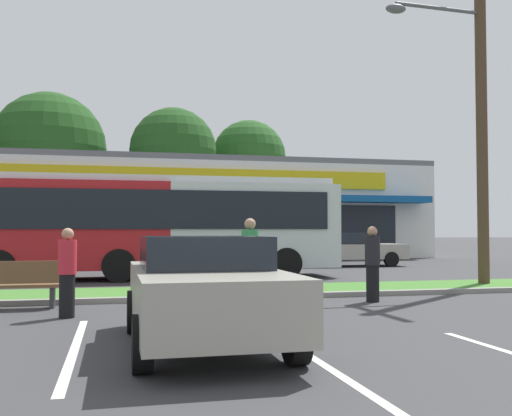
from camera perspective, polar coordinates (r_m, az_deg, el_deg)
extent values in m
cube|color=#427A2D|center=(14.60, -1.29, -8.03)|extent=(56.00, 2.20, 0.12)
cube|color=gray|center=(13.42, -0.18, -8.54)|extent=(56.00, 0.24, 0.12)
cube|color=silver|center=(8.29, -17.09, -12.80)|extent=(0.12, 4.80, 0.01)
cube|color=silver|center=(6.45, 8.64, -15.97)|extent=(0.12, 4.80, 0.01)
cube|color=silver|center=(36.42, -10.02, -0.48)|extent=(31.08, 12.08, 5.24)
cube|color=black|center=(30.34, -9.34, -2.12)|extent=(26.11, 0.08, 2.72)
cube|color=#0F4C8C|center=(29.73, -9.23, 1.11)|extent=(29.22, 1.40, 0.35)
cube|color=gold|center=(30.42, -9.30, 3.02)|extent=(24.87, 0.16, 0.94)
cube|color=slate|center=(36.61, -9.99, 3.86)|extent=(31.08, 12.08, 0.30)
cylinder|color=#473323|center=(45.72, -19.44, -1.20)|extent=(0.44, 0.44, 4.49)
sphere|color=#1E4719|center=(46.11, -19.36, 5.44)|extent=(8.24, 8.24, 8.24)
cylinder|color=#473323|center=(44.41, -8.03, -0.88)|extent=(0.44, 0.44, 5.09)
sphere|color=#1E4719|center=(44.80, -7.99, 5.48)|extent=(6.46, 6.46, 6.46)
cylinder|color=#473323|center=(48.09, -0.70, -0.89)|extent=(0.44, 0.44, 5.29)
sphere|color=#23511E|center=(48.45, -0.69, 4.93)|extent=(6.04, 6.04, 6.04)
cylinder|color=#4C3826|center=(17.54, 20.91, 10.05)|extent=(0.30, 0.30, 10.44)
cylinder|color=#59595B|center=(17.45, 17.23, 17.93)|extent=(2.60, 0.23, 0.10)
ellipsoid|color=#59595B|center=(16.75, 13.33, 18.21)|extent=(0.56, 0.32, 0.24)
cube|color=#AD191E|center=(19.42, -18.45, -1.62)|extent=(6.74, 2.65, 2.70)
cube|color=silver|center=(19.75, -0.56, -1.74)|extent=(5.52, 2.63, 2.70)
cube|color=silver|center=(19.40, -10.30, 2.59)|extent=(11.74, 2.47, 0.20)
cube|color=black|center=(18.04, -10.16, -0.12)|extent=(11.22, 0.23, 1.19)
cube|color=black|center=(20.51, 7.04, -0.84)|extent=(0.09, 2.17, 1.51)
cylinder|color=black|center=(21.12, 1.21, -5.03)|extent=(1.00, 0.31, 1.00)
cylinder|color=black|center=(18.86, 2.92, -5.37)|extent=(1.00, 0.31, 1.00)
cylinder|color=black|center=(20.51, -13.05, -5.06)|extent=(1.00, 0.31, 1.00)
cylinder|color=black|center=(18.17, -13.10, -5.43)|extent=(1.00, 0.31, 1.00)
cylinder|color=black|center=(20.81, -22.35, -4.91)|extent=(1.00, 0.31, 1.00)
cube|color=brown|center=(12.66, -21.79, -6.99)|extent=(1.60, 0.45, 0.06)
cube|color=brown|center=(12.45, -21.91, -5.79)|extent=(1.60, 0.06, 0.44)
cube|color=#333338|center=(12.61, -19.05, -8.08)|extent=(0.08, 0.36, 0.45)
cylinder|color=black|center=(25.41, -21.45, -4.81)|extent=(0.64, 0.22, 0.64)
cylinder|color=black|center=(23.66, -22.05, -5.00)|extent=(0.64, 0.22, 0.64)
cube|color=#9E998C|center=(26.14, 9.36, -4.15)|extent=(4.44, 1.79, 0.64)
cube|color=black|center=(26.04, 8.91, -2.92)|extent=(2.00, 1.57, 0.48)
cylinder|color=black|center=(27.48, 11.33, -4.71)|extent=(0.64, 0.22, 0.64)
cylinder|color=black|center=(25.95, 12.91, -4.85)|extent=(0.64, 0.22, 0.64)
cylinder|color=black|center=(26.45, 5.89, -4.84)|extent=(0.64, 0.22, 0.64)
cylinder|color=black|center=(24.85, 7.20, -5.00)|extent=(0.64, 0.22, 0.64)
cube|color=#9E998C|center=(7.97, -5.00, -8.41)|extent=(1.83, 4.20, 0.72)
cube|color=black|center=(8.14, -5.21, -4.25)|extent=(1.61, 1.89, 0.43)
cylinder|color=black|center=(6.95, 3.88, -12.32)|extent=(0.22, 0.64, 0.64)
cylinder|color=black|center=(6.66, -10.91, -12.75)|extent=(0.22, 0.64, 0.64)
cylinder|color=black|center=(9.44, -0.90, -9.64)|extent=(0.22, 0.64, 0.64)
cylinder|color=black|center=(9.23, -11.64, -9.77)|extent=(0.22, 0.64, 0.64)
cylinder|color=#726651|center=(12.65, -0.59, -7.21)|extent=(0.31, 0.31, 0.87)
cylinder|color=#338C4C|center=(12.61, -0.58, -3.66)|extent=(0.36, 0.36, 0.69)
sphere|color=tan|center=(12.60, -0.58, -1.54)|extent=(0.24, 0.24, 0.24)
cylinder|color=black|center=(13.14, 11.20, -7.17)|extent=(0.28, 0.28, 0.79)
cylinder|color=black|center=(13.10, 11.17, -4.07)|extent=(0.33, 0.33, 0.63)
sphere|color=tan|center=(13.09, 11.16, -2.23)|extent=(0.22, 0.22, 0.22)
cylinder|color=black|center=(11.08, -17.78, -8.09)|extent=(0.27, 0.27, 0.77)
cylinder|color=red|center=(11.03, -17.74, -4.53)|extent=(0.32, 0.32, 0.61)
sphere|color=tan|center=(11.02, -17.71, -2.40)|extent=(0.21, 0.21, 0.21)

